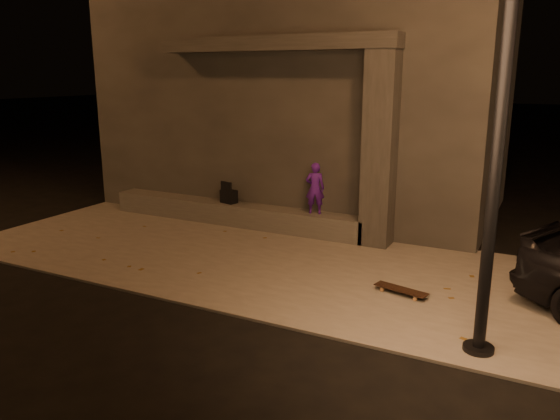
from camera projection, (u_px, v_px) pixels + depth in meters
The scene contains 9 objects.
ground at pixel (186, 299), 8.00m from camera, with size 120.00×120.00×0.00m, color black.
sidewalk at pixel (254, 258), 9.72m from camera, with size 11.00×4.40×0.04m, color slate.
building at pixel (308, 99), 13.42m from camera, with size 9.00×5.10×5.22m.
ledge at pixel (234, 213), 11.84m from camera, with size 6.00×0.55×0.45m, color #52504B.
column at pixel (380, 150), 10.04m from camera, with size 0.55×0.55×3.60m, color #34312F.
canopy at pixel (275, 44), 10.58m from camera, with size 5.00×0.70×0.28m, color #34312F.
skateboarder at pixel (315, 188), 10.81m from camera, with size 0.38×0.25×1.03m, color #5419A3.
backpack at pixel (229, 195), 11.79m from camera, with size 0.39×0.30×0.48m.
skateboard at pixel (401, 290), 8.05m from camera, with size 0.83×0.39×0.09m.
Camera 1 is at (4.61, -6.00, 3.22)m, focal length 35.00 mm.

